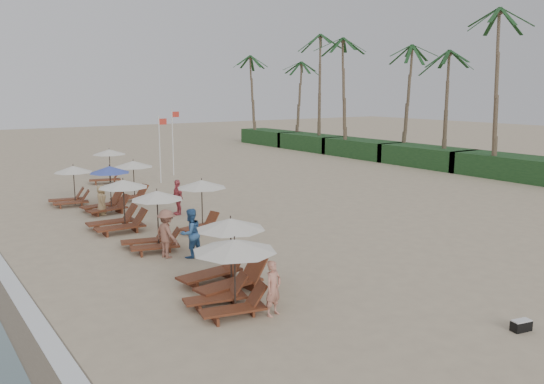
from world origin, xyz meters
TOP-DOWN VIEW (x-y plane):
  - ground at (0.00, 0.00)m, footprint 160.00×160.00m
  - shrub_hedge at (22.00, 14.50)m, footprint 3.20×53.00m
  - palm_row at (21.91, 15.40)m, footprint 7.00×52.00m
  - lounger_station_0 at (-6.49, -2.72)m, footprint 2.60×2.42m
  - lounger_station_1 at (-5.68, -0.93)m, footprint 2.77×2.26m
  - lounger_station_2 at (-5.85, 4.32)m, footprint 2.44×2.18m
  - lounger_station_3 at (-5.96, 8.01)m, footprint 2.70×2.20m
  - lounger_station_4 at (-5.20, 12.04)m, footprint 2.53×2.14m
  - lounger_station_5 at (-6.21, 14.87)m, footprint 2.41×2.06m
  - inland_station_0 at (-2.91, 6.02)m, footprint 2.53×2.24m
  - inland_station_1 at (-3.04, 14.18)m, footprint 2.70×2.24m
  - inland_station_2 at (-2.18, 20.97)m, footprint 2.77×2.24m
  - beachgoer_near at (-5.64, -3.69)m, footprint 0.65×0.52m
  - beachgoer_mid_a at (-5.10, 2.53)m, footprint 1.04×0.90m
  - beachgoer_mid_b at (-5.85, 3.01)m, footprint 0.88×1.28m
  - beachgoer_far_a at (-2.41, 9.48)m, footprint 0.46×1.05m
  - beachgoer_far_b at (-5.58, 11.56)m, footprint 0.65×0.83m
  - duffel_bag at (-0.91, -8.16)m, footprint 0.57×0.37m
  - flag_pole_near at (0.77, 18.95)m, footprint 0.60×0.08m
  - flag_pole_far at (2.90, 21.58)m, footprint 0.60×0.08m

SIDE VIEW (x-z plane):
  - ground at x=0.00m, z-range 0.00..0.00m
  - duffel_bag at x=-0.91m, z-range 0.00..0.30m
  - beachgoer_far_b at x=-5.58m, z-range 0.00..1.51m
  - beachgoer_near at x=-5.64m, z-range 0.00..1.56m
  - shrub_hedge at x=22.00m, z-range 0.00..1.60m
  - beachgoer_far_a at x=-2.41m, z-range 0.00..1.77m
  - beachgoer_mid_b at x=-5.85m, z-range 0.00..1.82m
  - beachgoer_mid_a at x=-5.10m, z-range 0.00..1.85m
  - lounger_station_1 at x=-5.68m, z-range -0.10..2.09m
  - lounger_station_3 at x=-5.96m, z-range -0.10..2.15m
  - lounger_station_4 at x=-5.20m, z-range -0.11..2.24m
  - lounger_station_5 at x=-6.21m, z-range 0.01..2.13m
  - lounger_station_2 at x=-5.85m, z-range -0.03..2.28m
  - lounger_station_0 at x=-6.49m, z-range 0.12..2.18m
  - inland_station_2 at x=-2.18m, z-range 0.23..2.46m
  - inland_station_1 at x=-3.04m, z-range 0.27..2.49m
  - inland_station_0 at x=-2.91m, z-range 0.38..2.61m
  - flag_pole_near at x=0.77m, z-range 0.24..4.73m
  - flag_pole_far at x=2.90m, z-range 0.25..5.06m
  - palm_row at x=21.91m, z-range 3.76..16.06m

